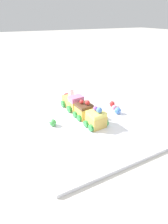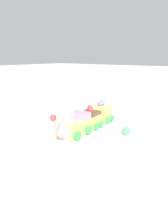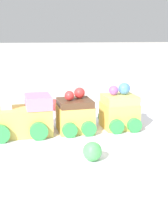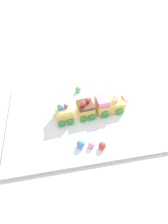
# 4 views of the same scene
# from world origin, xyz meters

# --- Properties ---
(ground_plane) EXTENTS (10.00, 10.00, 0.00)m
(ground_plane) POSITION_xyz_m (0.00, 0.00, 0.00)
(ground_plane) COLOR beige
(display_board) EXTENTS (0.65, 0.42, 0.01)m
(display_board) POSITION_xyz_m (0.00, 0.00, 0.01)
(display_board) COLOR white
(display_board) RESTS_ON ground_plane
(cake_train_locomotive) EXTENTS (0.14, 0.09, 0.08)m
(cake_train_locomotive) POSITION_xyz_m (0.07, 0.00, 0.04)
(cake_train_locomotive) COLOR #E0BC56
(cake_train_locomotive) RESTS_ON display_board
(cake_car_chocolate) EXTENTS (0.06, 0.08, 0.08)m
(cake_car_chocolate) POSITION_xyz_m (-0.03, -0.01, 0.04)
(cake_car_chocolate) COLOR #E0BC56
(cake_car_chocolate) RESTS_ON display_board
(cake_car_lemon) EXTENTS (0.06, 0.08, 0.08)m
(cake_car_lemon) POSITION_xyz_m (-0.12, -0.01, 0.04)
(cake_car_lemon) COLOR #E0BC56
(cake_car_lemon) RESTS_ON display_board
(gumball_blue) EXTENTS (0.03, 0.03, 0.03)m
(gumball_blue) POSITION_xyz_m (-0.07, -0.14, 0.03)
(gumball_blue) COLOR #4C84E0
(gumball_blue) RESTS_ON display_board
(gumball_green) EXTENTS (0.03, 0.03, 0.03)m
(gumball_green) POSITION_xyz_m (-0.04, 0.13, 0.03)
(gumball_green) COLOR #4CBC56
(gumball_green) RESTS_ON display_board
(gumball_red) EXTENTS (0.02, 0.02, 0.02)m
(gumball_red) POSITION_xyz_m (-0.01, -0.16, 0.02)
(gumball_red) COLOR red
(gumball_red) RESTS_ON display_board
(gumball_pink) EXTENTS (0.02, 0.02, 0.02)m
(gumball_pink) POSITION_xyz_m (-0.04, -0.15, 0.02)
(gumball_pink) COLOR pink
(gumball_pink) RESTS_ON display_board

